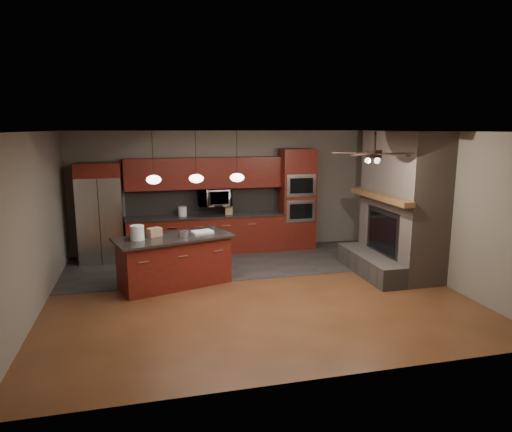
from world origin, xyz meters
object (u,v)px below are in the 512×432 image
object	(u,v)px
microwave	(214,197)
white_bucket	(137,233)
paint_can	(184,234)
cardboard_box	(154,232)
counter_box	(229,211)
refrigerator	(101,213)
counter_bucket	(182,211)
paint_tray	(202,232)
oven_tower	(297,199)
kitchen_island	(175,261)

from	to	relation	value
microwave	white_bucket	size ratio (longest dim) A/B	2.83
white_bucket	paint_can	xyz separation A→B (m)	(0.82, 0.05, -0.08)
cardboard_box	counter_box	xyz separation A→B (m)	(1.72, 1.87, -0.00)
refrigerator	microwave	bearing A→B (deg)	3.03
microwave	counter_box	world-z (taller)	microwave
white_bucket	paint_can	bearing A→B (deg)	3.65
white_bucket	cardboard_box	size ratio (longest dim) A/B	1.08
white_bucket	counter_bucket	distance (m)	2.35
paint_tray	counter_bucket	xyz separation A→B (m)	(-0.21, 1.86, 0.07)
counter_box	cardboard_box	bearing A→B (deg)	-120.53
white_bucket	paint_tray	distance (m)	1.21
paint_can	white_bucket	bearing A→B (deg)	-176.35
oven_tower	paint_tray	size ratio (longest dim) A/B	6.24
refrigerator	paint_can	size ratio (longest dim) A/B	13.68
paint_tray	kitchen_island	bearing A→B (deg)	-175.90
paint_can	paint_tray	size ratio (longest dim) A/B	0.41
white_bucket	counter_bucket	xyz separation A→B (m)	(0.96, 2.14, -0.04)
refrigerator	counter_bucket	world-z (taller)	refrigerator
oven_tower	counter_bucket	xyz separation A→B (m)	(-2.71, 0.01, -0.18)
refrigerator	cardboard_box	bearing A→B (deg)	-59.65
kitchen_island	counter_box	world-z (taller)	counter_box
paint_can	cardboard_box	size ratio (longest dim) A/B	0.65
microwave	cardboard_box	world-z (taller)	microwave
counter_bucket	microwave	bearing A→B (deg)	3.89
oven_tower	microwave	distance (m)	1.98
paint_can	microwave	bearing A→B (deg)	67.62
microwave	paint_can	distance (m)	2.33
microwave	kitchen_island	world-z (taller)	microwave
counter_box	refrigerator	bearing A→B (deg)	-167.30
refrigerator	white_bucket	bearing A→B (deg)	-69.19
refrigerator	counter_bucket	distance (m)	1.75
microwave	kitchen_island	bearing A→B (deg)	-117.04
paint_can	paint_tray	world-z (taller)	paint_can
refrigerator	paint_tray	xyz separation A→B (m)	(1.96, -1.78, -0.13)
white_bucket	cardboard_box	distance (m)	0.37
white_bucket	counter_box	world-z (taller)	white_bucket
counter_bucket	counter_box	size ratio (longest dim) A/B	1.18
paint_tray	counter_box	bearing A→B (deg)	51.34
refrigerator	counter_box	bearing A→B (deg)	0.64
microwave	paint_can	size ratio (longest dim) A/B	4.68
microwave	cardboard_box	distance (m)	2.44
microwave	white_bucket	world-z (taller)	microwave
refrigerator	kitchen_island	size ratio (longest dim) A/B	0.94
microwave	paint_can	xyz separation A→B (m)	(-0.88, -2.14, -0.33)
oven_tower	white_bucket	distance (m)	4.25
oven_tower	counter_box	xyz separation A→B (m)	(-1.66, -0.04, -0.20)
counter_bucket	kitchen_island	bearing A→B (deg)	-99.14
refrigerator	counter_box	distance (m)	2.80
microwave	refrigerator	world-z (taller)	refrigerator
microwave	paint_tray	bearing A→B (deg)	-105.34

